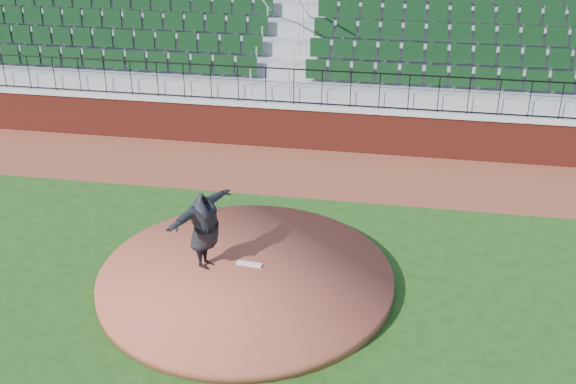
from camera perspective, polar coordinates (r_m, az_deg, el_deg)
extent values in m
plane|color=#1B4112|center=(14.30, -1.03, -7.32)|extent=(90.00, 90.00, 0.00)
cube|color=brown|center=(18.96, 2.01, 1.68)|extent=(34.00, 3.20, 0.01)
cube|color=maroon|center=(20.19, 2.67, 5.08)|extent=(34.00, 0.35, 1.20)
cube|color=#B7B7B7|center=(19.96, 2.71, 6.82)|extent=(34.00, 0.45, 0.10)
cube|color=maroon|center=(24.85, 4.47, 14.31)|extent=(34.00, 0.50, 5.50)
cylinder|color=brown|center=(14.23, -3.40, -6.96)|extent=(5.84, 5.84, 0.25)
cube|color=white|center=(14.42, -3.14, -5.79)|extent=(0.54, 0.18, 0.03)
imported|color=black|center=(14.05, -6.71, -3.08)|extent=(1.20, 2.08, 1.64)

